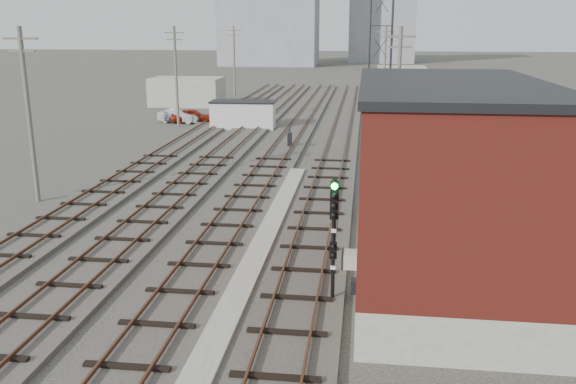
% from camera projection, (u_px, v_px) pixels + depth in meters
% --- Properties ---
extents(ground, '(320.00, 320.00, 0.00)m').
position_uv_depth(ground, '(325.00, 108.00, 69.13)').
color(ground, '#282621').
rests_on(ground, ground).
extents(track_right, '(3.20, 90.00, 0.39)m').
position_uv_depth(track_right, '(338.00, 141.00, 48.70)').
color(track_right, '#332D28').
rests_on(track_right, ground).
extents(track_mid_right, '(3.20, 90.00, 0.39)m').
position_uv_depth(track_mid_right, '(288.00, 140.00, 49.19)').
color(track_mid_right, '#332D28').
rests_on(track_mid_right, ground).
extents(track_mid_left, '(3.20, 90.00, 0.39)m').
position_uv_depth(track_mid_left, '(240.00, 139.00, 49.67)').
color(track_mid_left, '#332D28').
rests_on(track_mid_left, ground).
extents(track_left, '(3.20, 90.00, 0.39)m').
position_uv_depth(track_left, '(192.00, 137.00, 50.16)').
color(track_left, '#332D28').
rests_on(track_left, ground).
extents(platform_curb, '(0.90, 28.00, 0.26)m').
position_uv_depth(platform_curb, '(260.00, 250.00, 25.02)').
color(platform_curb, gray).
rests_on(platform_curb, ground).
extents(brick_building, '(6.54, 12.20, 7.22)m').
position_uv_depth(brick_building, '(446.00, 185.00, 21.33)').
color(brick_building, gray).
rests_on(brick_building, ground).
extents(lattice_tower, '(1.60, 1.60, 15.00)m').
position_uv_depth(lattice_tower, '(380.00, 48.00, 42.56)').
color(lattice_tower, black).
rests_on(lattice_tower, ground).
extents(utility_pole_left_a, '(1.80, 0.24, 9.00)m').
position_uv_depth(utility_pole_left_a, '(28.00, 111.00, 31.10)').
color(utility_pole_left_a, '#595147').
rests_on(utility_pole_left_a, ground).
extents(utility_pole_left_b, '(1.80, 0.24, 9.00)m').
position_uv_depth(utility_pole_left_b, '(176.00, 74.00, 55.02)').
color(utility_pole_left_b, '#595147').
rests_on(utility_pole_left_b, ground).
extents(utility_pole_left_c, '(1.80, 0.24, 9.00)m').
position_uv_depth(utility_pole_left_c, '(234.00, 59.00, 78.94)').
color(utility_pole_left_c, '#595147').
rests_on(utility_pole_left_c, ground).
extents(utility_pole_right_a, '(1.80, 0.24, 9.00)m').
position_uv_depth(utility_pole_right_a, '(398.00, 99.00, 36.45)').
color(utility_pole_right_a, '#595147').
rests_on(utility_pole_right_a, ground).
extents(utility_pole_right_b, '(1.80, 0.24, 9.00)m').
position_uv_depth(utility_pole_right_b, '(385.00, 66.00, 65.15)').
color(utility_pole_right_b, '#595147').
rests_on(utility_pole_right_b, ground).
extents(apartment_right, '(16.00, 12.00, 26.00)m').
position_uv_depth(apartment_right, '(382.00, 9.00, 150.82)').
color(apartment_right, gray).
rests_on(apartment_right, ground).
extents(shed_left, '(8.00, 5.00, 3.20)m').
position_uv_depth(shed_left, '(187.00, 92.00, 70.64)').
color(shed_left, gray).
rests_on(shed_left, ground).
extents(shed_right, '(6.00, 6.00, 4.00)m').
position_uv_depth(shed_right, '(401.00, 83.00, 77.07)').
color(shed_right, gray).
rests_on(shed_right, ground).
extents(signal_mast, '(0.40, 0.42, 4.30)m').
position_uv_depth(signal_mast, '(334.00, 231.00, 19.84)').
color(signal_mast, gray).
rests_on(signal_mast, ground).
extents(switch_stand, '(0.33, 0.33, 1.42)m').
position_uv_depth(switch_stand, '(290.00, 140.00, 46.02)').
color(switch_stand, black).
rests_on(switch_stand, ground).
extents(site_trailer, '(5.96, 2.77, 2.47)m').
position_uv_depth(site_trailer, '(243.00, 115.00, 54.99)').
color(site_trailer, silver).
rests_on(site_trailer, ground).
extents(car_red, '(4.16, 2.12, 1.36)m').
position_uv_depth(car_red, '(192.00, 116.00, 58.17)').
color(car_red, maroon).
rests_on(car_red, ground).
extents(car_silver, '(4.34, 2.14, 1.37)m').
position_uv_depth(car_silver, '(180.00, 116.00, 58.25)').
color(car_silver, '#A5A7AC').
rests_on(car_silver, ground).
extents(car_grey, '(4.49, 2.92, 1.21)m').
position_uv_depth(car_grey, '(185.00, 116.00, 58.71)').
color(car_grey, slate).
rests_on(car_grey, ground).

